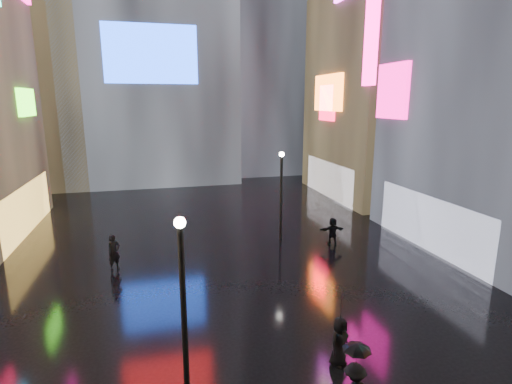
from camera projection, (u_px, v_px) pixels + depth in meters
name	position (u px, v px, depth m)	size (l,w,h in m)	color
ground	(220.00, 249.00, 22.12)	(140.00, 140.00, 0.00)	black
building_right_far	(391.00, 26.00, 32.35)	(10.28, 12.00, 28.00)	black
tower_flank_right	(258.00, 19.00, 45.07)	(12.00, 12.00, 34.00)	black
tower_flank_left	(26.00, 45.00, 36.56)	(10.00, 10.00, 26.00)	black
lamp_near	(183.00, 300.00, 10.37)	(0.30, 0.30, 5.20)	black
lamp_far	(281.00, 191.00, 23.04)	(0.30, 0.30, 5.20)	black
pedestrian_4	(339.00, 341.00, 12.26)	(0.77, 0.50, 1.57)	black
pedestrian_5	(333.00, 231.00, 22.67)	(1.45, 0.46, 1.56)	black
pedestrian_6	(114.00, 253.00, 19.19)	(0.64, 0.42, 1.76)	black
umbrella_1	(357.00, 354.00, 9.91)	(0.69, 0.69, 0.61)	black
umbrella_2	(341.00, 305.00, 11.99)	(0.96, 0.98, 0.88)	black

